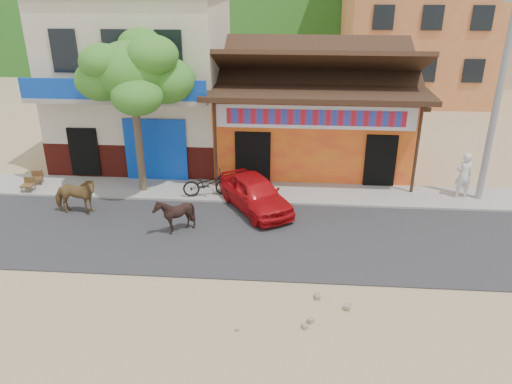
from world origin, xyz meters
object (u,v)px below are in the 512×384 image
at_px(tree, 136,114).
at_px(cow_tan, 75,196).
at_px(pedestrian, 464,175).
at_px(cafe_chair_left, 36,173).
at_px(cow_dark, 174,215).
at_px(utility_pole, 499,92).
at_px(cafe_chair_right, 27,179).
at_px(scooter, 207,184).
at_px(red_car, 255,193).

relative_size(tree, cow_tan, 3.76).
relative_size(pedestrian, cafe_chair_left, 1.84).
relative_size(cow_dark, cafe_chair_left, 1.33).
height_order(utility_pole, cow_tan, utility_pole).
distance_m(pedestrian, cafe_chair_right, 16.57).
xyz_separation_m(tree, utility_pole, (12.80, 0.20, 1.00)).
distance_m(cow_tan, cafe_chair_right, 3.06).
distance_m(scooter, pedestrian, 9.57).
relative_size(tree, cafe_chair_right, 6.21).
bearing_deg(utility_pole, pedestrian, 172.50).
xyz_separation_m(cow_dark, scooter, (0.61, 2.81, -0.06)).
bearing_deg(cow_tan, utility_pole, -84.11).
distance_m(cow_tan, scooter, 4.72).
relative_size(scooter, pedestrian, 1.07).
distance_m(cow_dark, scooter, 2.88).
bearing_deg(cafe_chair_right, pedestrian, 3.74).
bearing_deg(pedestrian, tree, -7.42).
height_order(cow_tan, pedestrian, pedestrian).
relative_size(tree, cow_dark, 4.81).
bearing_deg(red_car, cow_tan, 155.60).
xyz_separation_m(cow_dark, red_car, (2.48, 1.95, 0.00)).
bearing_deg(cafe_chair_left, utility_pole, -14.12).
height_order(tree, red_car, tree).
distance_m(utility_pole, pedestrian, 3.20).
bearing_deg(scooter, cafe_chair_left, 72.89).
xyz_separation_m(tree, pedestrian, (12.15, 0.29, -2.14)).
xyz_separation_m(scooter, cafe_chair_left, (-7.01, 0.60, -0.02)).
height_order(red_car, cafe_chair_right, red_car).
xyz_separation_m(utility_pole, cow_dark, (-10.80, -3.38, -3.46)).
bearing_deg(cow_dark, utility_pole, 113.78).
relative_size(utility_pole, cafe_chair_right, 8.28).
height_order(pedestrian, cafe_chair_left, pedestrian).
height_order(scooter, pedestrian, pedestrian).
height_order(pedestrian, cafe_chair_right, pedestrian).
height_order(scooter, cafe_chair_left, scooter).
xyz_separation_m(tree, cafe_chair_left, (-4.40, 0.23, -2.53)).
bearing_deg(tree, cow_dark, -57.89).
bearing_deg(utility_pole, red_car, -170.23).
height_order(cow_tan, red_car, cow_tan).
xyz_separation_m(red_car, scooter, (-1.87, 0.86, -0.06)).
bearing_deg(pedestrian, cow_tan, 0.90).
height_order(red_car, cafe_chair_left, red_car).
distance_m(tree, cow_dark, 4.49).
relative_size(scooter, cafe_chair_right, 1.91).
bearing_deg(tree, red_car, -15.38).
xyz_separation_m(pedestrian, cafe_chair_right, (-16.55, -0.79, -0.38)).
relative_size(utility_pole, cow_dark, 6.41).
height_order(utility_pole, cafe_chair_left, utility_pole).
distance_m(scooter, cafe_chair_right, 7.01).
height_order(cafe_chair_left, cafe_chair_right, cafe_chair_right).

